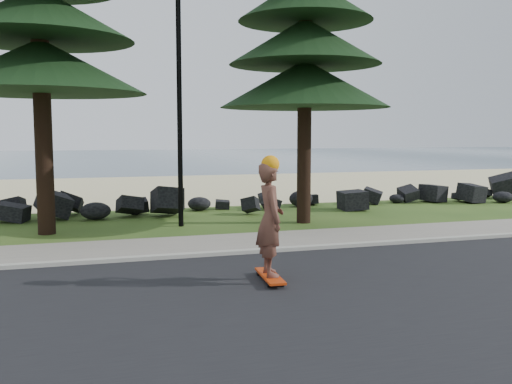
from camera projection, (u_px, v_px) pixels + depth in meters
ground at (205, 248)px, 12.80m from camera, size 160.00×160.00×0.00m
road at (268, 305)px, 8.52m from camera, size 160.00×7.00×0.02m
kerb at (214, 254)px, 11.94m from camera, size 160.00×0.20×0.10m
sidewalk at (203, 245)px, 12.99m from camera, size 160.00×2.00×0.08m
beach_sand at (140, 189)px, 26.59m from camera, size 160.00×15.00×0.01m
ocean at (106, 158)px, 61.30m from camera, size 160.00×58.00×0.01m
seawall_boulders at (168, 215)px, 18.13m from camera, size 60.00×2.40×1.10m
lamp_post at (179, 75)px, 15.43m from camera, size 0.25×0.14×8.14m
skateboarder at (270, 220)px, 9.76m from camera, size 0.52×1.19×2.18m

